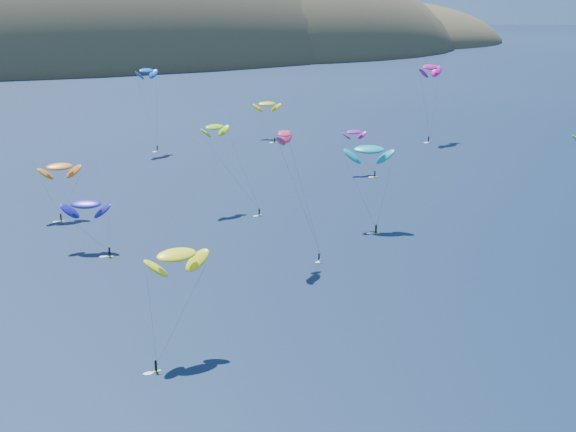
# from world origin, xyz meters

# --- Properties ---
(island) EXTENTS (730.00, 300.00, 210.00)m
(island) POSITION_xyz_m (39.40, 562.36, -10.74)
(island) COLOR #3D3526
(island) RESTS_ON ground
(kitesurfer_1) EXTENTS (9.40, 6.57, 14.77)m
(kitesurfer_1) POSITION_xyz_m (-37.45, 128.87, 12.13)
(kitesurfer_1) COLOR #A1E119
(kitesurfer_1) RESTS_ON ground
(kitesurfer_2) EXTENTS (11.28, 9.64, 17.75)m
(kitesurfer_2) POSITION_xyz_m (-31.18, 48.91, 15.03)
(kitesurfer_2) COLOR #A1E119
(kitesurfer_2) RESTS_ON ground
(kitesurfer_3) EXTENTS (11.84, 14.46, 22.18)m
(kitesurfer_3) POSITION_xyz_m (-1.06, 122.53, 19.99)
(kitesurfer_3) COLOR #A1E119
(kitesurfer_3) RESTS_ON ground
(kitesurfer_4) EXTENTS (9.87, 8.91, 28.52)m
(kitesurfer_4) POSITION_xyz_m (0.57, 198.13, 25.94)
(kitesurfer_4) COLOR #A1E119
(kitesurfer_4) RESTS_ON ground
(kitesurfer_5) EXTENTS (11.78, 12.70, 20.47)m
(kitesurfer_5) POSITION_xyz_m (26.50, 95.23, 17.46)
(kitesurfer_5) COLOR #A1E119
(kitesurfer_5) RESTS_ON ground
(kitesurfer_6) EXTENTS (7.25, 10.03, 13.86)m
(kitesurfer_6) POSITION_xyz_m (47.61, 142.35, 11.86)
(kitesurfer_6) COLOR #A1E119
(kitesurfer_6) RESTS_ON ground
(kitesurfer_8) EXTENTS (12.72, 10.81, 28.43)m
(kitesurfer_8) POSITION_xyz_m (95.25, 177.55, 25.17)
(kitesurfer_8) COLOR #A1E119
(kitesurfer_8) RESTS_ON ground
(kitesurfer_9) EXTENTS (9.34, 9.41, 27.33)m
(kitesurfer_9) POSITION_xyz_m (-0.11, 81.47, 25.34)
(kitesurfer_9) COLOR #A1E119
(kitesurfer_9) RESTS_ON ground
(kitesurfer_10) EXTENTS (10.71, 11.60, 12.33)m
(kitesurfer_10) POSITION_xyz_m (-35.91, 102.55, 9.59)
(kitesurfer_10) COLOR #A1E119
(kitesurfer_10) RESTS_ON ground
(kitesurfer_11) EXTENTS (10.19, 14.96, 14.53)m
(kitesurfer_11) POSITION_xyz_m (44.52, 203.32, 11.90)
(kitesurfer_11) COLOR #A1E119
(kitesurfer_11) RESTS_ON ground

